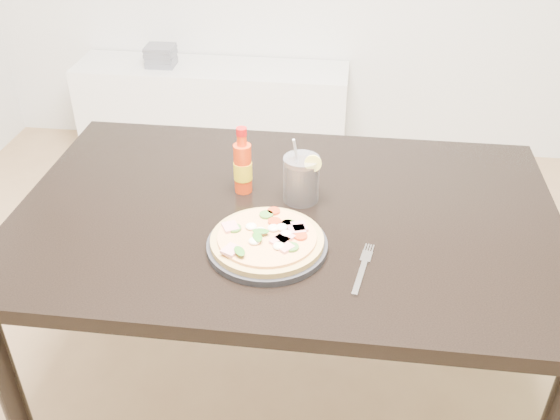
# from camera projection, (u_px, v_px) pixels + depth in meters

# --- Properties ---
(dining_table) EXTENTS (1.40, 0.90, 0.75)m
(dining_table) POSITION_uv_depth(u_px,v_px,m) (286.00, 236.00, 1.66)
(dining_table) COLOR black
(dining_table) RESTS_ON ground
(plate) EXTENTS (0.29, 0.29, 0.02)m
(plate) POSITION_uv_depth(u_px,v_px,m) (267.00, 245.00, 1.47)
(plate) COLOR black
(plate) RESTS_ON dining_table
(pizza) EXTENTS (0.27, 0.27, 0.03)m
(pizza) POSITION_uv_depth(u_px,v_px,m) (268.00, 239.00, 1.46)
(pizza) COLOR tan
(pizza) RESTS_ON plate
(hot_sauce_bottle) EXTENTS (0.05, 0.05, 0.19)m
(hot_sauce_bottle) POSITION_uv_depth(u_px,v_px,m) (243.00, 167.00, 1.65)
(hot_sauce_bottle) COLOR red
(hot_sauce_bottle) RESTS_ON dining_table
(cola_cup) EXTENTS (0.10, 0.09, 0.18)m
(cola_cup) POSITION_uv_depth(u_px,v_px,m) (301.00, 180.00, 1.62)
(cola_cup) COLOR black
(cola_cup) RESTS_ON dining_table
(fork) EXTENTS (0.05, 0.19, 0.00)m
(fork) POSITION_uv_depth(u_px,v_px,m) (363.00, 267.00, 1.41)
(fork) COLOR silver
(fork) RESTS_ON dining_table
(media_console) EXTENTS (1.40, 0.34, 0.50)m
(media_console) POSITION_uv_depth(u_px,v_px,m) (213.00, 112.00, 3.31)
(media_console) COLOR white
(media_console) RESTS_ON ground
(cd_stack) EXTENTS (0.14, 0.12, 0.10)m
(cd_stack) POSITION_uv_depth(u_px,v_px,m) (161.00, 56.00, 3.15)
(cd_stack) COLOR slate
(cd_stack) RESTS_ON media_console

